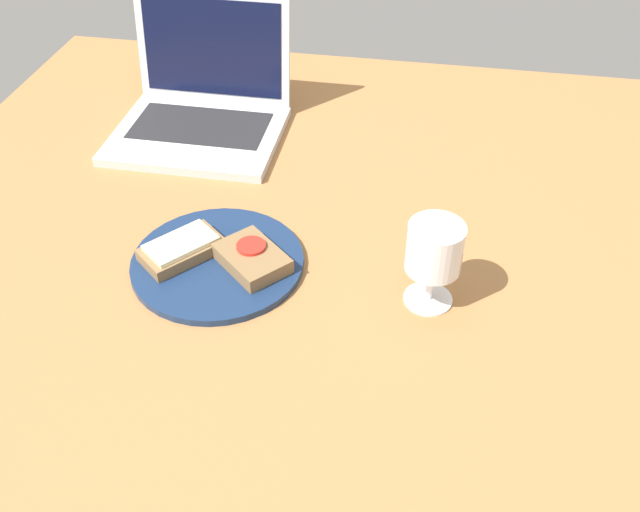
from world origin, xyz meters
TOP-DOWN VIEW (x-y plane):
  - wooden_table at (0.00, 0.00)cm, footprint 140.00×140.00cm
  - plate at (-11.87, -5.23)cm, footprint 25.84×25.84cm
  - sandwich_with_tomato at (-6.46, -5.30)cm, footprint 13.03×12.81cm
  - sandwich_with_cheese at (-17.30, -5.11)cm, footprint 12.97×13.51cm
  - wine_glass at (19.67, -7.16)cm, footprint 7.72×7.72cm
  - laptop at (-26.03, 33.47)cm, footprint 30.89×28.38cm

SIDE VIEW (x-z plane):
  - wooden_table at x=0.00cm, z-range 0.00..3.00cm
  - plate at x=-11.87cm, z-range 3.00..4.13cm
  - sandwich_with_tomato at x=-6.46cm, z-range 3.95..6.77cm
  - sandwich_with_cheese at x=-17.30cm, z-range 4.05..6.69cm
  - laptop at x=-26.03cm, z-range -4.12..18.96cm
  - wine_glass at x=19.67cm, z-range 5.37..18.51cm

